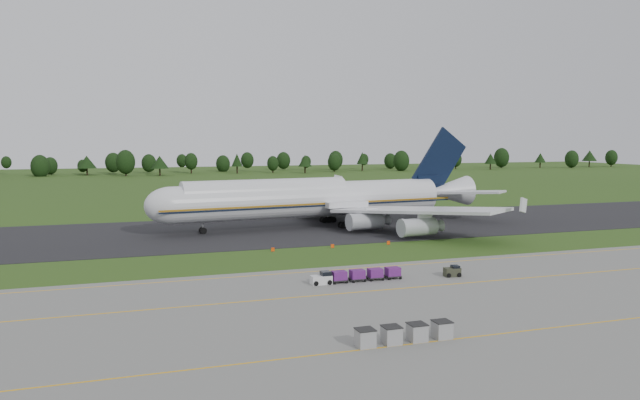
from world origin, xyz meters
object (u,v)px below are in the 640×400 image
object	(u,v)px
aircraft	(317,198)
edge_markers	(332,246)
utility_cart	(452,272)
baggage_train	(355,275)
uld_row	(404,333)

from	to	relation	value
aircraft	edge_markers	xyz separation A→B (m)	(-5.25, -23.66, -5.37)
utility_cart	aircraft	bearing A→B (deg)	92.42
baggage_train	utility_cart	xyz separation A→B (m)	(12.58, -1.27, -0.22)
utility_cart	uld_row	bearing A→B (deg)	-128.90
aircraft	uld_row	xyz separation A→B (m)	(-14.97, -69.04, -4.82)
edge_markers	uld_row	bearing A→B (deg)	-102.09
utility_cart	uld_row	size ratio (longest dim) A/B	0.24
aircraft	utility_cart	world-z (taller)	aircraft
baggage_train	uld_row	distance (m)	22.77
aircraft	edge_markers	size ratio (longest dim) A/B	3.53
baggage_train	edge_markers	world-z (taller)	baggage_train
uld_row	edge_markers	bearing A→B (deg)	77.91
aircraft	uld_row	world-z (taller)	aircraft
utility_cart	edge_markers	world-z (taller)	utility_cart
aircraft	baggage_train	distance (m)	48.12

